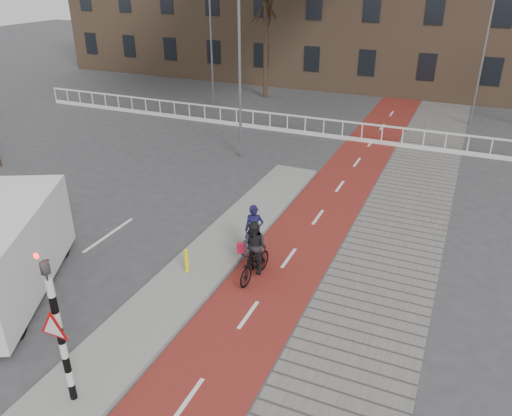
% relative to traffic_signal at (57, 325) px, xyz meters
% --- Properties ---
extents(ground, '(120.00, 120.00, 0.00)m').
position_rel_traffic_signal_xyz_m(ground, '(0.60, 2.02, -1.99)').
color(ground, '#38383A').
rests_on(ground, ground).
extents(bike_lane, '(2.50, 60.00, 0.01)m').
position_rel_traffic_signal_xyz_m(bike_lane, '(2.10, 12.02, -1.98)').
color(bike_lane, maroon).
rests_on(bike_lane, ground).
extents(sidewalk, '(3.00, 60.00, 0.01)m').
position_rel_traffic_signal_xyz_m(sidewalk, '(4.90, 12.02, -1.98)').
color(sidewalk, slate).
rests_on(sidewalk, ground).
extents(curb_island, '(1.80, 16.00, 0.12)m').
position_rel_traffic_signal_xyz_m(curb_island, '(-0.10, 6.02, -1.93)').
color(curb_island, gray).
rests_on(curb_island, ground).
extents(traffic_signal, '(0.80, 0.80, 3.68)m').
position_rel_traffic_signal_xyz_m(traffic_signal, '(0.00, 0.00, 0.00)').
color(traffic_signal, black).
rests_on(traffic_signal, curb_island).
extents(bollard, '(0.12, 0.12, 0.70)m').
position_rel_traffic_signal_xyz_m(bollard, '(-0.28, 5.00, -1.52)').
color(bollard, '#F8EF0D').
rests_on(bollard, curb_island).
extents(cyclist_near, '(1.16, 1.79, 1.78)m').
position_rel_traffic_signal_xyz_m(cyclist_near, '(1.15, 6.55, -1.38)').
color(cyclist_near, black).
rests_on(cyclist_near, bike_lane).
extents(cyclist_far, '(0.80, 1.67, 1.78)m').
position_rel_traffic_signal_xyz_m(cyclist_far, '(1.58, 5.61, -1.24)').
color(cyclist_far, black).
rests_on(cyclist_far, bike_lane).
extents(railing, '(28.00, 0.10, 0.99)m').
position_rel_traffic_signal_xyz_m(railing, '(-4.40, 19.02, -1.68)').
color(railing, silver).
rests_on(railing, ground).
extents(tree_mid, '(0.29, 0.29, 6.73)m').
position_rel_traffic_signal_xyz_m(tree_mid, '(-6.52, 25.87, 1.38)').
color(tree_mid, '#322216').
rests_on(tree_mid, ground).
extents(streetlight_near, '(0.12, 0.12, 8.40)m').
position_rel_traffic_signal_xyz_m(streetlight_near, '(-3.06, 14.59, 2.21)').
color(streetlight_near, slate).
rests_on(streetlight_near, ground).
extents(streetlight_left, '(0.12, 0.12, 7.74)m').
position_rel_traffic_signal_xyz_m(streetlight_left, '(-8.82, 22.74, 1.88)').
color(streetlight_left, slate).
rests_on(streetlight_left, ground).
extents(streetlight_right, '(0.12, 0.12, 7.28)m').
position_rel_traffic_signal_xyz_m(streetlight_right, '(6.54, 24.49, 1.65)').
color(streetlight_right, slate).
rests_on(streetlight_right, ground).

